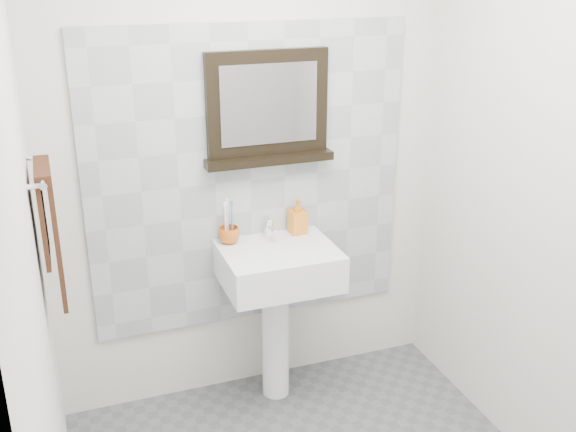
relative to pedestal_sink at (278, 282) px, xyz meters
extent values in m
cube|color=silver|center=(-0.07, 0.23, 0.57)|extent=(2.00, 0.01, 2.50)
cube|color=silver|center=(-1.07, -0.87, 0.57)|extent=(0.01, 2.20, 2.50)
cube|color=silver|center=(0.93, -0.87, 0.57)|extent=(0.01, 2.20, 2.50)
cube|color=#A3ACB1|center=(-0.07, 0.21, 0.47)|extent=(1.60, 0.02, 1.50)
cylinder|color=white|center=(0.00, 0.05, -0.34)|extent=(0.14, 0.14, 0.68)
cube|color=white|center=(0.00, -0.01, 0.09)|extent=(0.55, 0.44, 0.18)
cylinder|color=silver|center=(0.00, -0.03, 0.17)|extent=(0.32, 0.32, 0.02)
cylinder|color=#4C4C4F|center=(0.00, -0.03, 0.18)|extent=(0.04, 0.04, 0.00)
cylinder|color=silver|center=(0.00, 0.14, 0.23)|extent=(0.04, 0.04, 0.09)
cylinder|color=silver|center=(0.00, 0.09, 0.25)|extent=(0.02, 0.10, 0.02)
cube|color=silver|center=(0.00, 0.15, 0.28)|extent=(0.02, 0.07, 0.01)
imported|color=#C35817|center=(-0.20, 0.14, 0.22)|extent=(0.14, 0.14, 0.08)
cylinder|color=white|center=(-0.22, 0.13, 0.29)|extent=(0.01, 0.01, 0.19)
cube|color=white|center=(-0.22, 0.13, 0.39)|extent=(0.01, 0.01, 0.03)
cylinder|color=teal|center=(-0.19, 0.13, 0.29)|extent=(0.01, 0.01, 0.19)
cube|color=teal|center=(-0.19, 0.13, 0.39)|extent=(0.01, 0.01, 0.03)
cylinder|color=white|center=(-0.20, 0.16, 0.29)|extent=(0.01, 0.01, 0.19)
cube|color=white|center=(-0.20, 0.16, 0.39)|extent=(0.01, 0.01, 0.03)
imported|color=#DA5519|center=(0.16, 0.15, 0.27)|extent=(0.09, 0.09, 0.18)
cube|color=black|center=(0.02, 0.19, 0.85)|extent=(0.59, 0.06, 0.50)
cube|color=#99999E|center=(0.02, 0.16, 0.85)|extent=(0.48, 0.01, 0.38)
cube|color=black|center=(0.02, 0.17, 0.58)|extent=(0.63, 0.11, 0.04)
cylinder|color=silver|center=(-1.01, -0.25, 0.75)|extent=(0.03, 0.40, 0.03)
cylinder|color=silver|center=(-1.04, -0.44, 0.75)|extent=(0.05, 0.02, 0.02)
cylinder|color=silver|center=(-1.04, -0.06, 0.75)|extent=(0.05, 0.02, 0.02)
cube|color=black|center=(-0.99, -0.25, 0.48)|extent=(0.02, 0.30, 0.52)
cube|color=black|center=(-1.03, -0.25, 0.57)|extent=(0.02, 0.30, 0.34)
cube|color=black|center=(-1.01, -0.25, 0.76)|extent=(0.06, 0.30, 0.03)
camera|label=1|loc=(-0.97, -2.82, 1.49)|focal=42.00mm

